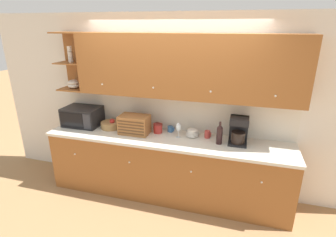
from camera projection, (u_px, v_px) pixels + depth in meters
The scene contains 15 objects.
ground_plane at pixel (172, 182), 4.29m from camera, with size 24.00×24.00×0.00m, color #9E754C.
wall_back at pixel (173, 106), 3.88m from camera, with size 5.86×0.06×2.60m.
counter_unit at pixel (166, 166), 3.85m from camera, with size 3.48×0.67×0.93m.
backsplash_panel at pixel (172, 112), 3.88m from camera, with size 3.46×0.01×0.56m.
upper_cabinets at pixel (182, 67), 3.45m from camera, with size 3.46×0.35×0.84m.
microwave at pixel (83, 116), 4.09m from camera, with size 0.56×0.40×0.29m.
fruit_basket at pixel (111, 125), 4.01m from camera, with size 0.30×0.30×0.16m.
bread_box at pixel (134, 125), 3.78m from camera, with size 0.42×0.27×0.27m.
storage_canister at pixel (158, 128), 3.83m from camera, with size 0.14×0.14×0.14m.
mug at pixel (171, 129), 3.87m from camera, with size 0.09×0.08×0.09m.
wine_glass at pixel (178, 128), 3.65m from camera, with size 0.07×0.07×0.22m.
bowl_stack_on_counter at pixel (192, 133), 3.70m from camera, with size 0.19×0.19×0.12m.
mug_blue_second at pixel (208, 134), 3.66m from camera, with size 0.09×0.08×0.10m.
wine_bottle at pixel (220, 134), 3.45m from camera, with size 0.08×0.08×0.31m.
coffee_maker at pixel (239, 130), 3.45m from camera, with size 0.24×0.24×0.37m.
Camera 1 is at (0.97, -3.56, 2.44)m, focal length 28.00 mm.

